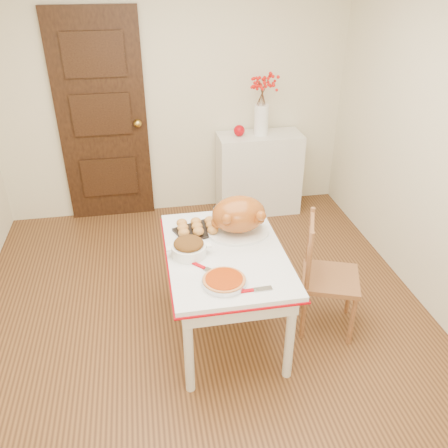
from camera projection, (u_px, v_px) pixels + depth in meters
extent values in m
cube|color=#402513|center=(206.00, 329.00, 3.49)|extent=(3.50, 4.00, 0.00)
cube|color=beige|center=(173.00, 94.00, 4.58)|extent=(3.50, 0.00, 2.50)
cube|color=black|center=(103.00, 120.00, 4.55)|extent=(0.85, 0.06, 2.06)
cube|color=silver|center=(259.00, 174.00, 4.93)|extent=(0.85, 0.38, 0.85)
sphere|color=#AB020B|center=(239.00, 131.00, 4.66)|extent=(0.11, 0.11, 0.11)
cylinder|color=#992B03|center=(224.00, 280.00, 2.81)|extent=(0.35, 0.35, 0.06)
cylinder|color=white|center=(218.00, 213.00, 3.49)|extent=(0.07, 0.07, 0.11)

